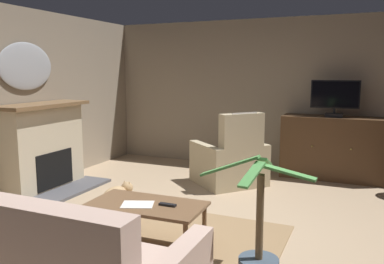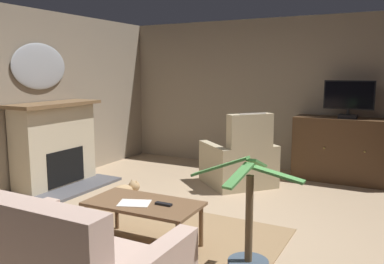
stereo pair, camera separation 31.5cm
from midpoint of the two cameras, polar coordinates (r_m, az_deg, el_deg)
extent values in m
cube|color=tan|center=(4.22, 1.99, -15.86)|extent=(6.61, 7.53, 0.04)
cube|color=gray|center=(7.18, 14.41, 5.14)|extent=(6.61, 0.10, 2.63)
cube|color=#8E704C|center=(4.36, -2.70, -14.61)|extent=(2.51, 1.69, 0.01)
cube|color=#4C4C51|center=(6.12, -14.69, -7.81)|extent=(0.50, 1.47, 0.04)
cube|color=beige|center=(6.26, -17.69, -1.99)|extent=(0.42, 1.27, 1.22)
cube|color=black|center=(6.20, -16.44, -4.79)|extent=(0.10, 0.71, 0.52)
cube|color=brown|center=(6.15, -17.71, 3.81)|extent=(0.54, 1.43, 0.05)
ellipsoid|color=#B2B7BF|center=(6.32, -19.62, 8.81)|extent=(0.06, 0.99, 0.68)
cube|color=#352315|center=(6.86, 22.18, -6.29)|extent=(1.53, 0.46, 0.06)
cube|color=#4C331E|center=(6.76, 22.41, -2.40)|extent=(1.59, 0.52, 1.01)
sphere|color=tan|center=(6.51, 19.70, -2.20)|extent=(0.03, 0.03, 0.03)
sphere|color=tan|center=(6.46, 24.73, -2.58)|extent=(0.03, 0.03, 0.03)
cube|color=black|center=(6.63, 22.64, 2.06)|extent=(0.26, 0.20, 0.06)
cylinder|color=black|center=(6.62, 22.68, 2.66)|extent=(0.04, 0.04, 0.08)
cube|color=black|center=(6.60, 22.81, 4.90)|extent=(0.73, 0.05, 0.44)
cube|color=black|center=(6.58, 22.79, 4.89)|extent=(0.69, 0.01, 0.40)
cube|color=brown|center=(3.97, -4.66, -10.19)|extent=(1.14, 0.61, 0.03)
cylinder|color=brown|center=(4.04, 3.59, -13.34)|extent=(0.04, 0.04, 0.43)
cylinder|color=brown|center=(4.50, -8.72, -11.06)|extent=(0.04, 0.04, 0.43)
cylinder|color=brown|center=(3.64, 0.56, -15.94)|extent=(0.04, 0.04, 0.43)
cylinder|color=brown|center=(4.14, -12.62, -12.97)|extent=(0.04, 0.04, 0.43)
cube|color=black|center=(3.87, -1.73, -10.28)|extent=(0.17, 0.05, 0.02)
cube|color=silver|center=(3.94, -5.95, -10.10)|extent=(0.36, 0.32, 0.01)
cube|color=#BC9E8E|center=(2.68, -19.38, -15.00)|extent=(1.20, 0.20, 0.55)
cube|color=#BC9E8E|center=(3.52, -22.23, -15.78)|extent=(0.15, 0.95, 0.63)
cube|color=slate|center=(2.93, -16.81, -15.98)|extent=(0.36, 0.13, 0.36)
cube|color=tan|center=(6.23, 8.00, -5.41)|extent=(1.11, 1.09, 0.44)
cube|color=tan|center=(5.81, 9.81, -0.81)|extent=(0.58, 0.62, 0.69)
cube|color=tan|center=(6.02, 4.67, -4.85)|extent=(0.76, 0.69, 0.64)
cube|color=tan|center=(6.40, 11.18, -4.18)|extent=(0.76, 0.69, 0.64)
cube|color=white|center=(5.71, 10.23, 1.48)|extent=(0.29, 0.32, 0.24)
cylinder|color=brown|center=(3.23, 11.00, -12.12)|extent=(0.06, 0.06, 0.70)
cube|color=#4C8E47|center=(3.05, 14.91, -5.86)|extent=(0.42, 0.11, 0.09)
cube|color=#4C8E47|center=(3.37, 11.96, -4.39)|extent=(0.14, 0.51, 0.18)
cube|color=#4C8E47|center=(3.20, 6.77, -4.95)|extent=(0.49, 0.08, 0.21)
cube|color=#4C8E47|center=(2.96, 9.75, -6.15)|extent=(0.13, 0.36, 0.13)
ellipsoid|color=tan|center=(5.47, -8.45, -8.64)|extent=(0.26, 0.42, 0.22)
sphere|color=tan|center=(5.64, -6.69, -7.72)|extent=(0.16, 0.16, 0.16)
cone|color=tan|center=(5.65, -7.04, -6.91)|extent=(0.04, 0.04, 0.04)
cone|color=tan|center=(5.59, -6.37, -7.05)|extent=(0.04, 0.04, 0.04)
cylinder|color=tan|center=(5.31, -11.00, -9.75)|extent=(0.06, 0.22, 0.04)
camera|label=1|loc=(0.16, -87.87, 0.33)|focal=37.34mm
camera|label=2|loc=(0.16, 92.13, -0.33)|focal=37.34mm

